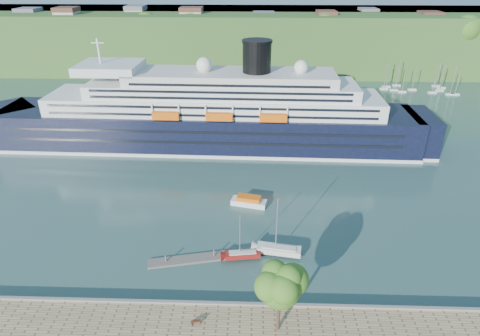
% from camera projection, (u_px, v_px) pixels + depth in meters
% --- Properties ---
extents(ground, '(400.00, 400.00, 0.00)m').
position_uv_depth(ground, '(208.00, 308.00, 56.04)').
color(ground, '#2C4E4A').
rests_on(ground, ground).
extents(far_hillside, '(400.00, 50.00, 24.00)m').
position_uv_depth(far_hillside, '(240.00, 39.00, 179.16)').
color(far_hillside, '#2F5B24').
rests_on(far_hillside, ground).
extents(quay_coping, '(220.00, 0.50, 0.30)m').
position_uv_depth(quay_coping, '(208.00, 303.00, 55.33)').
color(quay_coping, slate).
rests_on(quay_coping, promenade).
extents(cruise_ship, '(120.51, 20.20, 26.98)m').
position_uv_depth(cruise_ship, '(205.00, 95.00, 99.57)').
color(cruise_ship, black).
rests_on(cruise_ship, ground).
extents(park_bench, '(1.41, 0.80, 0.85)m').
position_uv_depth(park_bench, '(196.00, 321.00, 52.21)').
color(park_bench, '#452513').
rests_on(park_bench, promenade).
extents(promenade_tree, '(6.79, 6.79, 11.25)m').
position_uv_depth(promenade_tree, '(280.00, 296.00, 49.12)').
color(promenade_tree, '#30681B').
rests_on(promenade_tree, promenade).
extents(floating_pontoon, '(17.54, 5.76, 0.39)m').
position_uv_depth(floating_pontoon, '(202.00, 258.00, 65.17)').
color(floating_pontoon, '#69645D').
rests_on(floating_pontoon, ground).
extents(sailboat_red, '(6.50, 2.63, 8.15)m').
position_uv_depth(sailboat_red, '(243.00, 238.00, 63.45)').
color(sailboat_red, maroon).
rests_on(sailboat_red, ground).
extents(sailboat_white_far, '(8.20, 3.44, 10.26)m').
position_uv_depth(sailboat_white_far, '(280.00, 229.00, 63.81)').
color(sailboat_white_far, silver).
rests_on(sailboat_white_far, ground).
extents(tender_launch, '(7.38, 3.93, 1.94)m').
position_uv_depth(tender_launch, '(249.00, 201.00, 79.25)').
color(tender_launch, '#E75D0D').
rests_on(tender_launch, ground).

